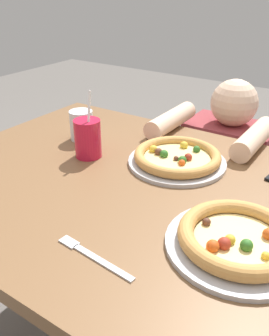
% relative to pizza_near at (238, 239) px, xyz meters
% --- Properties ---
extents(dining_table, '(1.30, 0.93, 0.75)m').
position_rel_pizza_near_xyz_m(dining_table, '(-0.31, 0.11, -0.13)').
color(dining_table, brown).
rests_on(dining_table, ground).
extents(pizza_near, '(0.31, 0.31, 0.05)m').
position_rel_pizza_near_xyz_m(pizza_near, '(0.00, 0.00, 0.00)').
color(pizza_near, '#B7B7BC').
rests_on(pizza_near, dining_table).
extents(pizza_far, '(0.30, 0.30, 0.04)m').
position_rel_pizza_near_xyz_m(pizza_far, '(-0.29, 0.28, -0.00)').
color(pizza_far, '#B7B7BC').
rests_on(pizza_far, dining_table).
extents(drink_cup_colored, '(0.08, 0.08, 0.22)m').
position_rel_pizza_near_xyz_m(drink_cup_colored, '(-0.55, 0.17, 0.04)').
color(drink_cup_colored, red).
rests_on(drink_cup_colored, dining_table).
extents(water_cup_clear, '(0.08, 0.08, 0.10)m').
position_rel_pizza_near_xyz_m(water_cup_clear, '(-0.66, 0.26, 0.03)').
color(water_cup_clear, silver).
rests_on(water_cup_clear, dining_table).
extents(fork, '(0.20, 0.04, 0.00)m').
position_rel_pizza_near_xyz_m(fork, '(-0.24, -0.20, -0.02)').
color(fork, silver).
rests_on(fork, dining_table).
extents(diner_seated, '(0.38, 0.51, 0.91)m').
position_rel_pizza_near_xyz_m(diner_seated, '(-0.29, 0.75, -0.35)').
color(diner_seated, '#333847').
rests_on(diner_seated, ground).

